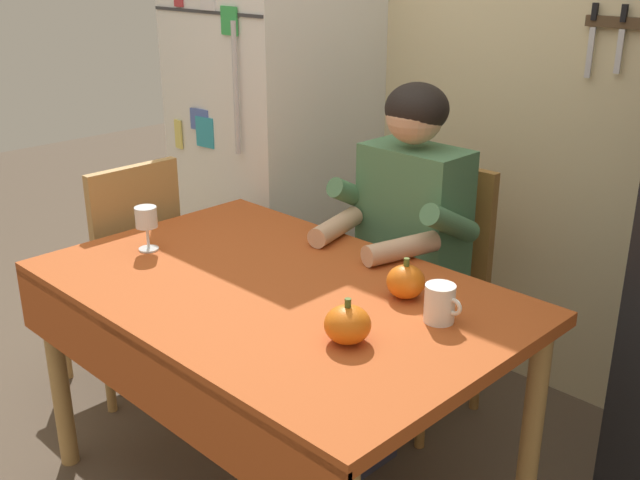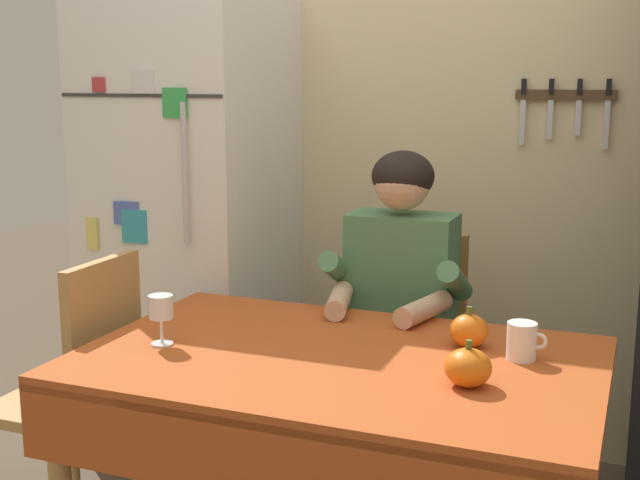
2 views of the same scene
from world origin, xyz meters
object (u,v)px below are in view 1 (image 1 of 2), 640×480
dining_table (270,314)px  wine_glass (147,219)px  seated_person (400,235)px  pumpkin_large (347,324)px  pumpkin_medium (406,282)px  coffee_mug (440,303)px  chair_left_side (127,268)px  chair_behind_person (431,280)px  refrigerator (275,131)px

dining_table → wine_glass: wine_glass is taller
seated_person → pumpkin_large: (0.38, -0.68, 0.05)m
pumpkin_medium → coffee_mug: bearing=-18.7°
chair_left_side → pumpkin_large: bearing=-6.5°
chair_behind_person → seated_person: seated_person is taller
coffee_mug → pumpkin_large: bearing=-110.7°
pumpkin_medium → wine_glass: bearing=-159.8°
refrigerator → chair_behind_person: (0.94, -0.09, -0.39)m
seated_person → wine_glass: seated_person is taller
seated_person → refrigerator: bearing=163.5°
chair_behind_person → pumpkin_medium: (0.32, -0.57, 0.28)m
chair_left_side → wine_glass: bearing=-19.3°
wine_glass → pumpkin_medium: 0.86m
pumpkin_medium → refrigerator: bearing=152.5°
chair_left_side → wine_glass: size_ratio=6.43×
dining_table → coffee_mug: (0.47, 0.17, 0.13)m
dining_table → pumpkin_large: 0.40m
chair_left_side → coffee_mug: 1.40m
refrigerator → chair_left_side: (0.05, -0.81, -0.39)m
coffee_mug → pumpkin_large: (-0.09, -0.25, -0.00)m
wine_glass → pumpkin_large: size_ratio=1.23×
dining_table → pumpkin_large: (0.37, -0.08, 0.13)m
seated_person → pumpkin_large: size_ratio=10.63×
coffee_mug → seated_person: bearing=137.9°
chair_behind_person → coffee_mug: bearing=-52.4°
chair_behind_person → pumpkin_medium: bearing=-60.3°
refrigerator → pumpkin_large: size_ratio=15.37×
refrigerator → pumpkin_large: 1.64m
pumpkin_large → pumpkin_medium: size_ratio=1.00×
dining_table → chair_left_side: size_ratio=1.51×
refrigerator → pumpkin_large: refrigerator is taller
chair_behind_person → chair_left_side: bearing=-140.9°
dining_table → coffee_mug: coffee_mug is taller
chair_behind_person → wine_glass: chair_behind_person is taller
dining_table → seated_person: bearing=90.9°
chair_behind_person → coffee_mug: chair_behind_person is taller
wine_glass → chair_behind_person: bearing=60.7°
pumpkin_large → seated_person: bearing=119.4°
dining_table → pumpkin_medium: pumpkin_medium is taller
refrigerator → coffee_mug: 1.59m
refrigerator → coffee_mug: refrigerator is taller
wine_glass → seated_person: bearing=54.4°
wine_glass → refrigerator: bearing=115.4°
chair_left_side → coffee_mug: chair_left_side is taller
pumpkin_medium → chair_behind_person: bearing=119.7°
chair_left_side → wine_glass: chair_left_side is taller
refrigerator → dining_table: (0.95, -0.88, -0.24)m
seated_person → pumpkin_large: seated_person is taller
refrigerator → chair_behind_person: size_ratio=1.94×
dining_table → chair_left_side: bearing=175.7°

